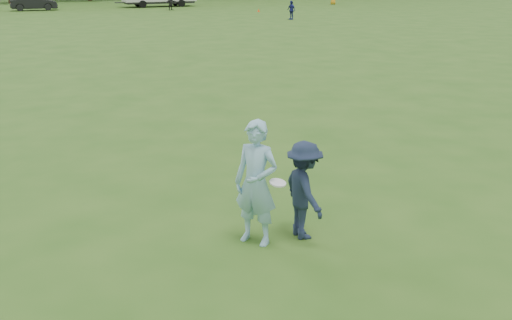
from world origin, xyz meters
The scene contains 8 objects.
ground centered at (0.00, 0.00, 0.00)m, with size 200.00×200.00×0.00m, color #2C5718.
thrower centered at (-0.79, -0.35, 1.04)m, with size 0.76×0.50×2.08m, color #86BCCF.
defender centered at (0.02, -0.47, 0.84)m, with size 1.08×0.62×1.67m, color #1B273D.
player_far_b centered at (19.38, 38.21, 0.79)m, with size 0.92×0.39×1.58m, color navy.
player_far_d centered at (13.09, 53.37, 0.76)m, with size 1.41×0.45×1.52m, color #242424.
car_f centered at (0.08, 58.63, 0.76)m, with size 1.60×4.59×1.51m, color black.
field_cone centered at (20.51, 47.64, 0.15)m, with size 0.28×0.28×0.30m, color #F5450C.
disc_in_play centered at (-0.55, -0.65, 1.11)m, with size 0.27×0.27×0.09m.
Camera 1 is at (-4.43, -8.65, 4.38)m, focal length 42.00 mm.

